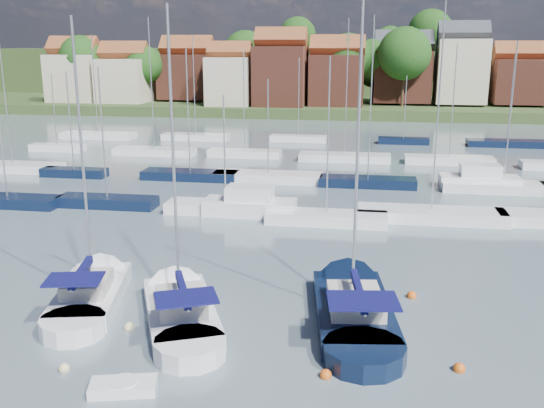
# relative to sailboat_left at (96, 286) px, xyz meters

# --- Properties ---
(ground) EXTENTS (260.00, 260.00, 0.00)m
(ground) POSITION_rel_sailboat_left_xyz_m (10.27, 36.15, -0.36)
(ground) COLOR #4F636B
(ground) RESTS_ON ground
(sailboat_left) EXTENTS (5.34, 11.47, 15.10)m
(sailboat_left) POSITION_rel_sailboat_left_xyz_m (0.00, 0.00, 0.00)
(sailboat_left) COLOR white
(sailboat_left) RESTS_ON ground
(sailboat_centre) EXTENTS (7.36, 11.68, 15.54)m
(sailboat_centre) POSITION_rel_sailboat_left_xyz_m (4.83, -1.27, -0.00)
(sailboat_centre) COLOR white
(sailboat_centre) RESTS_ON ground
(sailboat_navy) EXTENTS (5.18, 13.35, 17.93)m
(sailboat_navy) POSITION_rel_sailboat_left_xyz_m (13.13, 0.69, -0.01)
(sailboat_navy) COLOR black
(sailboat_navy) RESTS_ON ground
(tender) EXTENTS (2.67, 1.73, 0.53)m
(tender) POSITION_rel_sailboat_left_xyz_m (5.10, -8.70, -0.15)
(tender) COLOR white
(tender) RESTS_ON ground
(buoy_b) EXTENTS (0.46, 0.46, 0.46)m
(buoy_b) POSITION_rel_sailboat_left_xyz_m (2.18, -7.65, -0.36)
(buoy_b) COLOR beige
(buoy_b) RESTS_ON ground
(buoy_c) EXTENTS (0.47, 0.47, 0.47)m
(buoy_c) POSITION_rel_sailboat_left_xyz_m (3.31, -3.75, -0.36)
(buoy_c) COLOR beige
(buoy_c) RESTS_ON ground
(buoy_d) EXTENTS (0.47, 0.47, 0.47)m
(buoy_d) POSITION_rel_sailboat_left_xyz_m (12.48, -6.46, -0.36)
(buoy_d) COLOR #D85914
(buoy_d) RESTS_ON ground
(buoy_e) EXTENTS (0.50, 0.50, 0.50)m
(buoy_e) POSITION_rel_sailboat_left_xyz_m (16.26, 2.01, -0.36)
(buoy_e) COLOR #D85914
(buoy_e) RESTS_ON ground
(buoy_f) EXTENTS (0.49, 0.49, 0.49)m
(buoy_f) POSITION_rel_sailboat_left_xyz_m (17.69, -5.12, -0.36)
(buoy_f) COLOR #D85914
(buoy_f) RESTS_ON ground
(marina_field) EXTENTS (79.62, 41.41, 15.93)m
(marina_field) POSITION_rel_sailboat_left_xyz_m (12.18, 31.30, 0.08)
(marina_field) COLOR white
(marina_field) RESTS_ON ground
(far_shore_town) EXTENTS (212.46, 90.00, 22.27)m
(far_shore_town) POSITION_rel_sailboat_left_xyz_m (12.50, 128.82, 4.25)
(far_shore_town) COLOR #374824
(far_shore_town) RESTS_ON ground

